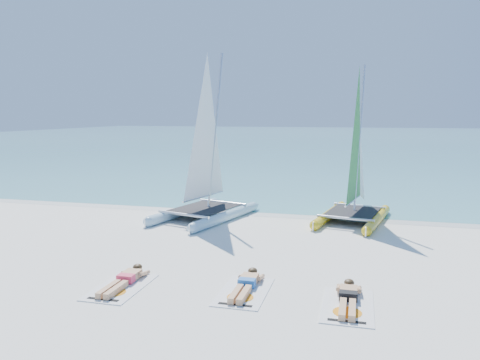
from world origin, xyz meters
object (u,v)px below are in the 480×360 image
(towel_a, at_px, (121,287))
(sunbather_c, at_px, (348,297))
(sunbather_b, at_px, (246,284))
(towel_c, at_px, (348,306))
(sunbather_a, at_px, (125,279))
(catamaran_blue, at_px, (206,167))
(catamaran_yellow, at_px, (357,170))
(towel_b, at_px, (244,292))

(towel_a, distance_m, sunbather_c, 4.91)
(sunbather_b, distance_m, towel_c, 2.22)
(sunbather_a, xyz_separation_m, sunbather_b, (2.71, 0.42, 0.00))
(catamaran_blue, distance_m, towel_c, 8.88)
(sunbather_a, bearing_deg, catamaran_yellow, 58.58)
(towel_c, xyz_separation_m, sunbather_c, (0.00, 0.19, 0.11))
(catamaran_blue, xyz_separation_m, towel_b, (3.10, -6.68, -1.86))
(sunbather_b, xyz_separation_m, sunbather_c, (2.18, -0.21, 0.00))
(catamaran_yellow, bearing_deg, towel_c, -79.07)
(catamaran_yellow, relative_size, towel_a, 3.11)
(towel_b, height_order, towel_c, same)
(sunbather_b, bearing_deg, sunbather_c, -5.60)
(catamaran_yellow, height_order, sunbather_b, catamaran_yellow)
(catamaran_yellow, distance_m, towel_a, 9.79)
(sunbather_b, height_order, towel_c, sunbather_b)
(sunbather_a, relative_size, towel_c, 0.93)
(towel_b, distance_m, towel_c, 2.19)
(sunbather_a, bearing_deg, towel_c, 0.10)
(catamaran_blue, height_order, towel_b, catamaran_blue)
(sunbather_c, bearing_deg, sunbather_b, 174.40)
(catamaran_blue, height_order, sunbather_b, catamaran_blue)
(catamaran_blue, bearing_deg, towel_a, -71.39)
(catamaran_yellow, relative_size, sunbather_c, 3.33)
(towel_a, relative_size, towel_b, 1.00)
(towel_a, distance_m, sunbather_b, 2.78)
(sunbather_c, bearing_deg, catamaran_yellow, 89.74)
(towel_a, relative_size, sunbather_a, 1.07)
(sunbather_a, distance_m, towel_c, 4.90)
(catamaran_yellow, height_order, towel_b, catamaran_yellow)
(towel_a, bearing_deg, towel_b, 8.71)
(catamaran_blue, xyz_separation_m, towel_c, (5.28, -6.89, -1.86))
(sunbather_a, bearing_deg, sunbather_c, 2.35)
(towel_a, xyz_separation_m, sunbather_b, (2.71, 0.61, 0.11))
(towel_c, bearing_deg, towel_b, 174.40)
(towel_a, height_order, sunbather_c, sunbather_c)
(catamaran_yellow, distance_m, sunbather_a, 9.61)
(sunbather_a, bearing_deg, towel_a, -90.00)
(towel_b, bearing_deg, towel_a, -171.29)
(towel_a, height_order, sunbather_b, sunbather_b)
(catamaran_blue, distance_m, towel_b, 7.59)
(towel_b, height_order, sunbather_c, sunbather_c)
(towel_a, xyz_separation_m, sunbather_c, (4.89, 0.39, 0.11))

